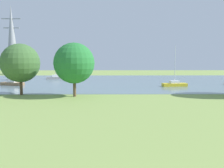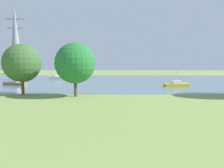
# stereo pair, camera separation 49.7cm
# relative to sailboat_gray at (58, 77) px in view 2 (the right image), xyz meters

# --- Properties ---
(ground_plane) EXTENTS (160.00, 160.00, 0.00)m
(ground_plane) POSITION_rel_sailboat_gray_xyz_m (15.95, -35.13, -0.46)
(ground_plane) COLOR #7F994C
(water_surface) EXTENTS (140.00, 40.00, 0.02)m
(water_surface) POSITION_rel_sailboat_gray_xyz_m (15.95, -7.13, -0.45)
(water_surface) COLOR slate
(water_surface) RESTS_ON ground
(sailboat_gray) EXTENTS (5.01, 2.54, 6.43)m
(sailboat_gray) POSITION_rel_sailboat_gray_xyz_m (0.00, 0.00, 0.00)
(sailboat_gray) COLOR gray
(sailboat_gray) RESTS_ON water_surface
(sailboat_yellow) EXTENTS (4.94, 2.04, 7.96)m
(sailboat_yellow) POSITION_rel_sailboat_gray_xyz_m (26.91, -16.75, 0.02)
(sailboat_yellow) COLOR yellow
(sailboat_yellow) RESTS_ON water_surface
(sailboat_brown) EXTENTS (5.03, 2.85, 6.25)m
(sailboat_brown) POSITION_rel_sailboat_gray_xyz_m (-5.67, -14.56, -0.00)
(sailboat_brown) COLOR brown
(sailboat_brown) RESTS_ON water_surface
(tree_mid_shore) EXTENTS (5.83, 5.83, 7.73)m
(tree_mid_shore) POSITION_rel_sailboat_gray_xyz_m (0.70, -27.26, 4.34)
(tree_mid_shore) COLOR brown
(tree_mid_shore) RESTS_ON ground
(tree_east_near) EXTENTS (5.86, 5.86, 7.77)m
(tree_east_near) POSITION_rel_sailboat_gray_xyz_m (9.07, -29.11, 4.37)
(tree_east_near) COLOR brown
(tree_east_near) RESTS_ON ground
(electricity_pylon) EXTENTS (6.40, 4.40, 23.10)m
(electricity_pylon) POSITION_rel_sailboat_gray_xyz_m (-18.50, 19.07, 11.11)
(electricity_pylon) COLOR gray
(electricity_pylon) RESTS_ON ground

